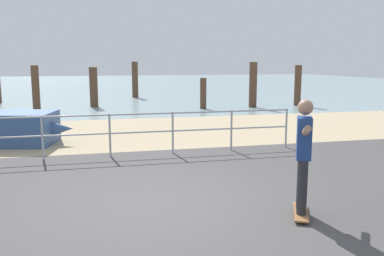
% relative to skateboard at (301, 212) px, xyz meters
% --- Properties ---
extents(ground_plane, '(24.00, 10.00, 0.04)m').
position_rel_skateboard_xyz_m(ground_plane, '(-1.90, -0.08, -0.07)').
color(ground_plane, '#474444').
rests_on(ground_plane, ground).
extents(beach_strip, '(24.00, 6.00, 0.04)m').
position_rel_skateboard_xyz_m(beach_strip, '(-1.90, 7.92, -0.07)').
color(beach_strip, tan).
rests_on(beach_strip, ground).
extents(sea_surface, '(72.00, 50.00, 0.04)m').
position_rel_skateboard_xyz_m(sea_surface, '(-1.90, 35.92, -0.07)').
color(sea_surface, '#849EA3').
rests_on(sea_surface, ground).
extents(railing_fence, '(12.19, 0.05, 1.05)m').
position_rel_skateboard_xyz_m(railing_fence, '(-4.09, 4.52, 0.63)').
color(railing_fence, '#9EA0A5').
rests_on(railing_fence, ground).
extents(skateboard, '(0.53, 0.81, 0.08)m').
position_rel_skateboard_xyz_m(skateboard, '(0.00, 0.00, 0.00)').
color(skateboard, brown).
rests_on(skateboard, ground).
extents(skateboarder, '(0.71, 1.34, 1.65)m').
position_rel_skateboard_xyz_m(skateboarder, '(-0.00, 0.00, 0.95)').
color(skateboarder, '#26262B').
rests_on(skateboarder, skateboard).
extents(groyne_post_1, '(0.34, 0.34, 2.09)m').
position_rel_skateboard_xyz_m(groyne_post_1, '(-5.45, 14.36, 0.98)').
color(groyne_post_1, '#513826').
rests_on(groyne_post_1, ground).
extents(groyne_post_2, '(0.40, 0.40, 1.98)m').
position_rel_skateboard_xyz_m(groyne_post_2, '(-2.91, 15.76, 0.92)').
color(groyne_post_2, '#513826').
rests_on(groyne_post_2, ground).
extents(groyne_post_3, '(0.38, 0.38, 2.24)m').
position_rel_skateboard_xyz_m(groyne_post_3, '(-0.37, 20.67, 1.05)').
color(groyne_post_3, '#513826').
rests_on(groyne_post_3, ground).
extents(groyne_post_4, '(0.30, 0.30, 1.49)m').
position_rel_skateboard_xyz_m(groyne_post_4, '(2.18, 13.65, 0.68)').
color(groyne_post_4, '#513826').
rests_on(groyne_post_4, ground).
extents(groyne_post_5, '(0.38, 0.38, 2.23)m').
position_rel_skateboard_xyz_m(groyne_post_5, '(4.72, 13.68, 1.05)').
color(groyne_post_5, '#513826').
rests_on(groyne_post_5, ground).
extents(groyne_post_6, '(0.35, 0.35, 2.08)m').
position_rel_skateboard_xyz_m(groyne_post_6, '(7.26, 13.93, 0.97)').
color(groyne_post_6, '#513826').
rests_on(groyne_post_6, ground).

